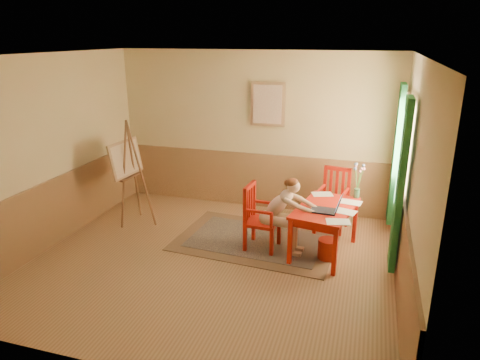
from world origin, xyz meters
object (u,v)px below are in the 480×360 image
(chair_back, at_px, (334,199))
(figure, at_px, (282,211))
(chair_left, at_px, (259,217))
(table, at_px, (325,213))
(easel, at_px, (128,163))
(laptop, at_px, (329,208))

(chair_back, relative_size, figure, 0.88)
(chair_left, height_order, figure, figure)
(table, xyz_separation_m, figure, (-0.60, -0.12, 0.00))
(easel, bearing_deg, chair_left, -8.19)
(chair_back, bearing_deg, easel, -167.77)
(figure, bearing_deg, chair_left, 177.88)
(chair_back, distance_m, laptop, 1.14)
(easel, bearing_deg, laptop, -6.73)
(chair_left, height_order, chair_back, chair_back)
(chair_left, relative_size, chair_back, 0.98)
(table, distance_m, laptop, 0.23)
(laptop, bearing_deg, chair_back, 90.92)
(table, relative_size, chair_back, 1.30)
(figure, height_order, easel, easel)
(chair_left, height_order, easel, easel)
(chair_back, bearing_deg, laptop, -89.08)
(laptop, relative_size, easel, 0.24)
(figure, bearing_deg, table, 11.74)
(chair_left, distance_m, figure, 0.37)
(chair_back, height_order, figure, figure)
(chair_back, xyz_separation_m, easel, (-3.29, -0.71, 0.54))
(table, relative_size, figure, 1.15)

